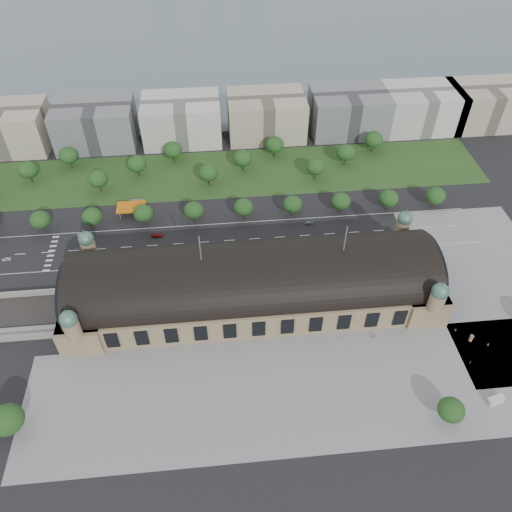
{
  "coord_description": "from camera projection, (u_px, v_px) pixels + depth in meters",
  "views": [
    {
      "loc": [
        -12.43,
        -136.38,
        158.14
      ],
      "look_at": [
        2.06,
        11.87,
        14.0
      ],
      "focal_mm": 35.0,
      "sensor_mm": 36.0,
      "label": 1
    }
  ],
  "objects": [
    {
      "name": "parked_car_2",
      "position": [
        84.0,
        269.0,
        220.4
      ],
      "size": [
        6.03,
        4.83,
        1.64
      ],
      "primitive_type": "imported",
      "rotation": [
        0.0,
        0.0,
        -1.04
      ],
      "color": "#181B44",
      "rests_on": "ground"
    },
    {
      "name": "parked_car_1",
      "position": [
        81.0,
        275.0,
        217.65
      ],
      "size": [
        6.28,
        5.86,
        1.64
      ],
      "primitive_type": "imported",
      "rotation": [
        0.0,
        0.0,
        -0.88
      ],
      "color": "maroon",
      "rests_on": "ground"
    },
    {
      "name": "lake",
      "position": [
        221.0,
        34.0,
        421.52
      ],
      "size": [
        700.0,
        320.0,
        0.08
      ],
      "primitive_type": "cube",
      "color": "slate",
      "rests_on": "ground"
    },
    {
      "name": "tree_belt_11",
      "position": [
        374.0,
        139.0,
        284.84
      ],
      "size": [
        10.4,
        10.4,
        12.48
      ],
      "color": "#2D2116",
      "rests_on": "ground"
    },
    {
      "name": "bus_east",
      "position": [
        301.0,
        250.0,
        228.35
      ],
      "size": [
        10.61,
        2.49,
        2.96
      ],
      "primitive_type": "imported",
      "rotation": [
        0.0,
        0.0,
        1.57
      ],
      "color": "beige",
      "rests_on": "ground"
    },
    {
      "name": "petrol_station",
      "position": [
        134.0,
        206.0,
        249.26
      ],
      "size": [
        14.0,
        13.0,
        5.05
      ],
      "color": "#D4670C",
      "rests_on": "ground"
    },
    {
      "name": "tree_row_4",
      "position": [
        194.0,
        210.0,
        239.45
      ],
      "size": [
        9.6,
        9.6,
        11.52
      ],
      "color": "#2D2116",
      "rests_on": "ground"
    },
    {
      "name": "tree_row_7",
      "position": [
        341.0,
        201.0,
        244.48
      ],
      "size": [
        9.6,
        9.6,
        11.52
      ],
      "color": "#2D2116",
      "rests_on": "ground"
    },
    {
      "name": "office_5",
      "position": [
        349.0,
        112.0,
        300.06
      ],
      "size": [
        45.0,
        32.0,
        24.0
      ],
      "primitive_type": "cube",
      "color": "slate",
      "rests_on": "ground"
    },
    {
      "name": "tree_plaza_s",
      "position": [
        451.0,
        410.0,
        164.93
      ],
      "size": [
        9.0,
        9.0,
        10.64
      ],
      "color": "#2D2116",
      "rests_on": "ground"
    },
    {
      "name": "office_3",
      "position": [
        182.0,
        120.0,
        293.07
      ],
      "size": [
        45.0,
        32.0,
        24.0
      ],
      "primitive_type": "cube",
      "color": "silver",
      "rests_on": "ground"
    },
    {
      "name": "tree_row_1",
      "position": [
        40.0,
        220.0,
        234.42
      ],
      "size": [
        9.6,
        9.6,
        11.52
      ],
      "color": "#2D2116",
      "rests_on": "ground"
    },
    {
      "name": "office_1",
      "position": [
        7.0,
        128.0,
        286.08
      ],
      "size": [
        45.0,
        32.0,
        24.0
      ],
      "primitive_type": "cube",
      "color": "#B8AC91",
      "rests_on": "ground"
    },
    {
      "name": "traffic_car_0",
      "position": [
        6.0,
        259.0,
        224.91
      ],
      "size": [
        4.36,
        2.16,
        1.43
      ],
      "primitive_type": "imported",
      "rotation": [
        0.0,
        0.0,
        -1.46
      ],
      "color": "silver",
      "rests_on": "ground"
    },
    {
      "name": "office_7",
      "position": [
        484.0,
        105.0,
        306.0
      ],
      "size": [
        45.0,
        32.0,
        24.0
      ],
      "primitive_type": "cube",
      "color": "#B8AC91",
      "rests_on": "ground"
    },
    {
      "name": "tree_belt_6",
      "position": [
        209.0,
        173.0,
        261.03
      ],
      "size": [
        10.4,
        10.4,
        12.48
      ],
      "color": "#2D2116",
      "rests_on": "ground"
    },
    {
      "name": "tree_belt_2",
      "position": [
        68.0,
        155.0,
        272.89
      ],
      "size": [
        10.4,
        10.4,
        12.48
      ],
      "color": "#2D2116",
      "rests_on": "ground"
    },
    {
      "name": "tree_row_6",
      "position": [
        293.0,
        204.0,
        242.81
      ],
      "size": [
        9.6,
        9.6,
        11.52
      ],
      "color": "#2D2116",
      "rests_on": "ground"
    },
    {
      "name": "ground",
      "position": [
        254.0,
        300.0,
        208.38
      ],
      "size": [
        900.0,
        900.0,
        0.0
      ],
      "primitive_type": "plane",
      "color": "black",
      "rests_on": "ground"
    },
    {
      "name": "tree_belt_5",
      "position": [
        173.0,
        150.0,
        276.87
      ],
      "size": [
        10.4,
        10.4,
        12.48
      ],
      "color": "#2D2116",
      "rests_on": "ground"
    },
    {
      "name": "road_slab",
      "position": [
        204.0,
        242.0,
        234.16
      ],
      "size": [
        260.0,
        26.0,
        0.1
      ],
      "primitive_type": "cube",
      "color": "black",
      "rests_on": "ground"
    },
    {
      "name": "pedestrian_0",
      "position": [
        374.0,
        337.0,
        193.64
      ],
      "size": [
        0.94,
        0.67,
        1.74
      ],
      "primitive_type": "imported",
      "rotation": [
        0.0,
        0.0,
        -0.23
      ],
      "color": "gray",
      "rests_on": "ground"
    },
    {
      "name": "parked_car_4",
      "position": [
        179.0,
        262.0,
        223.57
      ],
      "size": [
        4.76,
        3.22,
        1.48
      ],
      "primitive_type": "imported",
      "rotation": [
        0.0,
        0.0,
        -1.17
      ],
      "color": "silver",
      "rests_on": "ground"
    },
    {
      "name": "parked_car_0",
      "position": [
        73.0,
        276.0,
        217.49
      ],
      "size": [
        4.65,
        3.38,
        1.46
      ],
      "primitive_type": "imported",
      "rotation": [
        0.0,
        0.0,
        -1.1
      ],
      "color": "black",
      "rests_on": "ground"
    },
    {
      "name": "parked_car_3",
      "position": [
        151.0,
        270.0,
        219.83
      ],
      "size": [
        4.67,
        4.11,
        1.53
      ],
      "primitive_type": "imported",
      "rotation": [
        0.0,
        0.0,
        -0.93
      ],
      "color": "#525659",
      "rests_on": "ground"
    },
    {
      "name": "tree_row_3",
      "position": [
        143.0,
        213.0,
        237.77
      ],
      "size": [
        9.6,
        9.6,
        11.52
      ],
      "color": "#2D2116",
      "rests_on": "ground"
    },
    {
      "name": "traffic_car_6",
      "position": [
        410.0,
        233.0,
        237.91
      ],
      "size": [
        4.78,
        2.43,
        1.3
      ],
      "primitive_type": "imported",
      "rotation": [
        0.0,
        0.0,
        -1.51
      ],
      "color": "silver",
      "rests_on": "ground"
    },
    {
      "name": "station",
      "position": [
        254.0,
        283.0,
        201.24
      ],
      "size": [
        150.0,
        48.4,
        44.3
      ],
      "color": "#95815C",
      "rests_on": "ground"
    },
    {
      "name": "tree_belt_10",
      "position": [
        346.0,
        152.0,
        274.93
      ],
      "size": [
        10.4,
        10.4,
        12.48
      ],
      "color": "#2D2116",
      "rests_on": "ground"
    },
    {
      "name": "pedestrian_2",
      "position": [
        455.0,
        330.0,
        195.95
      ],
      "size": [
        0.94,
        1.1,
        1.96
      ],
      "primitive_type": "imported",
      "rotation": [
        0.0,
        0.0,
        2.08
      ],
      "color": "gray",
      "rests_on": "ground"
    },
    {
      "name": "bus_mid",
      "position": [
        274.0,
        244.0,
        230.3
      ],
      "size": [
        13.09,
        3.14,
        3.64
      ],
      "primitive_type": "imported",
      "rotation": [
        0.0,
        0.0,
        1.56
      ],
      "color": "beige",
      "rests_on": "ground"
    },
    {
      "name": "van_south",
      "position": [
        495.0,
        400.0,
        173.58
      ],
      "size": [
        6.47,
        3.73,
        2.63
      ],
      "rotation": [
        0.0,
        0.0,
        0.23
      ],
      "color": "silver",
      "rests_on": "ground"
    },
    {
      "name": "parked_car_6",
      "position": [
        209.0,
        260.0,
        224.52
      ],
      "size": [
        5.01,
        4.38,
        1.39
      ],
      "primitive_type": "imported",
      "rotation": [
        0.0,
        0.0,
        -0.94
      ],
      "color": "black",
      "rests_on": "ground"
    },
    {
      "name": "parked_car_5",
      "position": [
        160.0,
        264.0,
        222.75
      ],
      "size": [
        5.58,
        4.55,
        1.41
      ],
      "primitive_type": "imported",
      "rotation": [
        0.0,
        0.0,
        -1.06
      ],
      "color": "gray",
      "rests_on": "ground"
    },
    {
      "name": "tree_plaza_sw",
      "position": [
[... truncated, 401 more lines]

